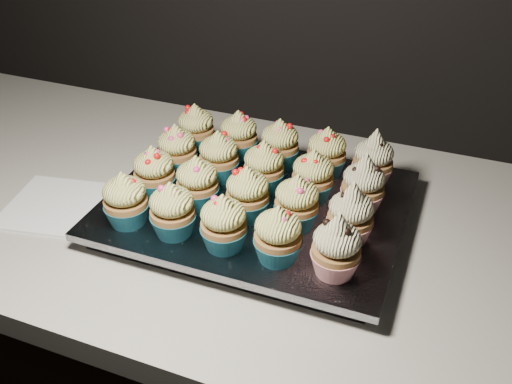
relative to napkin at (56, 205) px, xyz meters
The scene contains 25 objects.
cabinet 0.51m from the napkin, 33.04° to the left, with size 2.40×0.60×0.86m, color black.
worktop 0.19m from the napkin, 33.04° to the left, with size 2.44×0.64×0.04m, color silver.
napkin is the anchor object (origin of this frame).
baking_tray 0.32m from the napkin, 15.41° to the left, with size 0.40×0.31×0.02m, color black.
foil_lining 0.32m from the napkin, 15.41° to the left, with size 0.44×0.34×0.01m, color silver.
cupcake_0 0.18m from the napkin, 10.97° to the right, with size 0.06×0.06×0.08m.
cupcake_1 0.24m from the napkin, ahead, with size 0.06×0.06×0.08m.
cupcake_2 0.32m from the napkin, ahead, with size 0.06×0.06×0.08m.
cupcake_3 0.39m from the napkin, ahead, with size 0.06×0.06×0.08m.
cupcake_4 0.46m from the napkin, ahead, with size 0.06×0.06×0.10m.
cupcake_5 0.18m from the napkin, 16.45° to the left, with size 0.06×0.06×0.08m.
cupcake_6 0.25m from the napkin, 10.99° to the left, with size 0.06×0.06×0.08m.
cupcake_7 0.32m from the napkin, ahead, with size 0.06×0.06×0.08m.
cupcake_8 0.39m from the napkin, ahead, with size 0.06×0.06×0.08m.
cupcake_9 0.47m from the napkin, ahead, with size 0.06×0.06×0.10m.
cupcake_10 0.21m from the napkin, 36.96° to the left, with size 0.06×0.06×0.08m.
cupcake_11 0.27m from the napkin, 28.42° to the left, with size 0.06×0.06×0.08m.
cupcake_12 0.34m from the napkin, 21.62° to the left, with size 0.06×0.06×0.08m.
cupcake_13 0.41m from the napkin, 17.82° to the left, with size 0.06×0.06×0.08m.
cupcake_14 0.48m from the napkin, 15.26° to the left, with size 0.06×0.06×0.10m.
cupcake_15 0.26m from the napkin, 51.85° to the left, with size 0.06×0.06×0.08m.
cupcake_16 0.31m from the napkin, 40.80° to the left, with size 0.06×0.06×0.08m.
cupcake_17 0.37m from the napkin, 32.85° to the left, with size 0.06×0.06×0.08m.
cupcake_18 0.44m from the napkin, 27.35° to the left, with size 0.06×0.06×0.08m.
cupcake_19 0.50m from the napkin, 23.65° to the left, with size 0.06×0.06×0.10m.
Camera 1 is at (0.41, 1.03, 1.42)m, focal length 40.00 mm.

